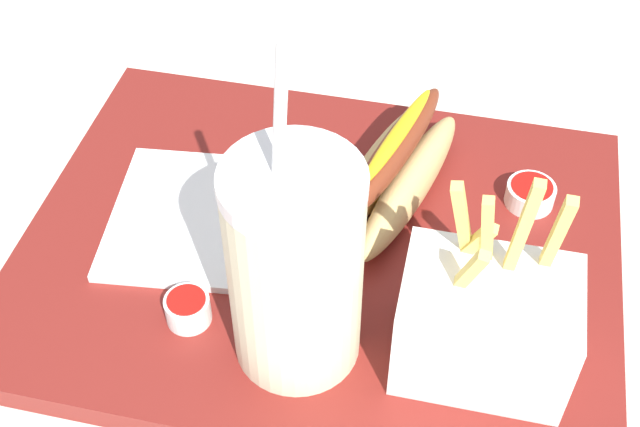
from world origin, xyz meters
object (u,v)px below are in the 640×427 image
object	(u,v)px
hot_dog_1	(394,172)
ketchup_cup_3	(260,250)
soda_cup	(295,268)
ketchup_cup_1	(530,193)
napkin_stack	(189,215)
fries_basket	(485,323)
ketchup_cup_2	(188,308)

from	to	relation	value
hot_dog_1	ketchup_cup_3	bearing A→B (deg)	45.87
soda_cup	ketchup_cup_1	xyz separation A→B (m)	(-0.15, -0.17, -0.07)
ketchup_cup_3	hot_dog_1	bearing A→B (deg)	-134.13
soda_cup	hot_dog_1	bearing A→B (deg)	-104.76
hot_dog_1	napkin_stack	bearing A→B (deg)	20.96
hot_dog_1	fries_basket	bearing A→B (deg)	119.61
ketchup_cup_1	napkin_stack	xyz separation A→B (m)	(0.25, 0.07, -0.01)
ketchup_cup_2	fries_basket	bearing A→B (deg)	-177.53
soda_cup	ketchup_cup_1	world-z (taller)	soda_cup
ketchup_cup_2	napkin_stack	xyz separation A→B (m)	(0.03, -0.09, -0.01)
soda_cup	ketchup_cup_3	world-z (taller)	soda_cup
ketchup_cup_1	ketchup_cup_2	bearing A→B (deg)	36.35
ketchup_cup_1	ketchup_cup_3	size ratio (longest dim) A/B	1.22
fries_basket	ketchup_cup_2	size ratio (longest dim) A/B	5.12
ketchup_cup_2	ketchup_cup_3	xyz separation A→B (m)	(-0.03, -0.06, -0.00)
soda_cup	hot_dog_1	distance (m)	0.17
ketchup_cup_1	ketchup_cup_2	xyz separation A→B (m)	(0.22, 0.16, 0.00)
soda_cup	ketchup_cup_3	xyz separation A→B (m)	(0.04, -0.07, -0.07)
ketchup_cup_1	ketchup_cup_2	world-z (taller)	ketchup_cup_2
fries_basket	hot_dog_1	distance (m)	0.16
ketchup_cup_1	napkin_stack	distance (m)	0.26
napkin_stack	ketchup_cup_2	bearing A→B (deg)	108.67
fries_basket	ketchup_cup_1	xyz separation A→B (m)	(-0.03, -0.16, -0.03)
fries_basket	napkin_stack	bearing A→B (deg)	-19.87
fries_basket	hot_dog_1	world-z (taller)	fries_basket
soda_cup	ketchup_cup_1	distance (m)	0.23
fries_basket	napkin_stack	xyz separation A→B (m)	(0.23, -0.08, -0.04)
fries_basket	napkin_stack	distance (m)	0.24
soda_cup	fries_basket	bearing A→B (deg)	-173.94
fries_basket	ketchup_cup_3	bearing A→B (deg)	-17.99
soda_cup	ketchup_cup_1	size ratio (longest dim) A/B	6.46
ketchup_cup_2	ketchup_cup_3	size ratio (longest dim) A/B	1.00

